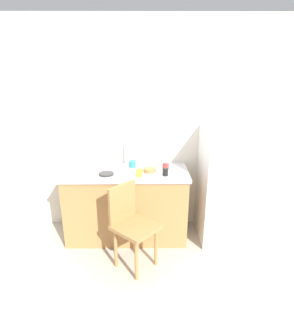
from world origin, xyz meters
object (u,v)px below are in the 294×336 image
cup_teal (132,164)px  terracotta_bowl (150,170)px  dish_tray (87,169)px  cup_red (166,166)px  cup_yellow (139,173)px  chair (131,223)px  hotplate (106,174)px  refrigerator (227,185)px  cup_black (165,172)px

cup_teal → terracotta_bowl: bearing=-40.0°
dish_tray → terracotta_bowl: 0.74m
dish_tray → cup_teal: cup_teal is taller
dish_tray → terracotta_bowl: dish_tray is taller
cup_red → cup_yellow: bearing=-143.0°
terracotta_bowl → cup_red: size_ratio=1.90×
chair → hotplate: chair is taller
refrigerator → terracotta_bowl: refrigerator is taller
terracotta_bowl → cup_teal: size_ratio=1.79×
refrigerator → terracotta_bowl: bearing=-178.5°
dish_tray → hotplate: bearing=-27.2°
refrigerator → chair: 1.25m
dish_tray → cup_black: bearing=-9.8°
hotplate → cup_red: 0.71m
terracotta_bowl → hotplate: terracotta_bowl is taller
cup_black → cup_yellow: bearing=-174.8°
terracotta_bowl → cup_red: cup_red is taller
chair → cup_black: size_ratio=10.56×
chair → cup_red: 0.82m
refrigerator → cup_black: refrigerator is taller
refrigerator → dish_tray: refrigerator is taller
refrigerator → dish_tray: size_ratio=4.86×
terracotta_bowl → cup_teal: 0.27m
cup_yellow → cup_black: bearing=5.2°
cup_black → cup_teal: 0.48m
refrigerator → cup_black: size_ratio=16.16×
hotplate → cup_red: cup_red is taller
terracotta_bowl → cup_teal: (-0.21, 0.18, 0.02)m
chair → dish_tray: size_ratio=3.18×
chair → hotplate: 0.64m
chair → cup_teal: cup_teal is taller
chair → terracotta_bowl: size_ratio=6.03×
chair → hotplate: size_ratio=5.24×
cup_red → dish_tray: bearing=-177.0°
chair → cup_red: cup_red is taller
cup_red → cup_teal: bearing=167.8°
terracotta_bowl → dish_tray: bearing=176.9°
dish_tray → terracotta_bowl: size_ratio=1.90×
dish_tray → cup_black: (0.91, -0.16, 0.02)m
cup_red → cup_teal: cup_teal is taller
refrigerator → cup_black: (-0.75, -0.14, 0.23)m
cup_teal → hotplate: bearing=-137.4°
terracotta_bowl → hotplate: 0.50m
cup_yellow → cup_red: 0.38m
chair → cup_red: size_ratio=11.43×
cup_yellow → cup_teal: 0.33m
refrigerator → terracotta_bowl: 0.94m
hotplate → cup_yellow: bearing=-8.7°
dish_tray → terracotta_bowl: bearing=-3.1°
chair → cup_red: (0.39, 0.60, 0.41)m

